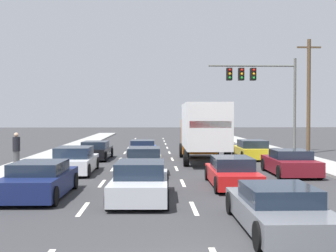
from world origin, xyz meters
TOP-DOWN VIEW (x-y plane):
  - ground_plane at (0.00, 25.00)m, footprint 140.00×140.00m
  - sidewalk_right at (8.21, 20.00)m, footprint 2.53×80.00m
  - sidewalk_left at (-8.21, 20.00)m, footprint 2.53×80.00m
  - lane_markings at (-0.00, 21.01)m, footprint 6.94×52.00m
  - car_black at (-4.98, 21.06)m, footprint 1.98×4.20m
  - car_white at (-5.14, 14.32)m, footprint 1.97×4.22m
  - car_navy at (-5.25, 8.07)m, footprint 2.06×4.38m
  - car_blue at (-1.94, 22.02)m, footprint 1.90×4.51m
  - car_tan at (-1.69, 13.91)m, footprint 1.82×4.09m
  - car_silver at (-1.69, 7.49)m, footprint 2.05×4.57m
  - box_truck at (1.80, 19.05)m, footprint 2.74×8.08m
  - car_red at (1.93, 10.11)m, footprint 1.87×4.43m
  - car_gray at (1.89, 3.45)m, footprint 2.00×4.59m
  - car_yellow at (5.22, 20.97)m, footprint 1.98×4.22m
  - car_maroon at (5.34, 13.38)m, footprint 2.07×4.15m
  - traffic_signal_mast at (6.76, 26.25)m, footprint 6.85×0.69m
  - utility_pole_mid at (10.45, 25.08)m, footprint 1.80×0.28m
  - pedestrian_near_corner at (-8.37, 15.59)m, footprint 0.38×0.38m

SIDE VIEW (x-z plane):
  - ground_plane at x=0.00m, z-range 0.00..0.00m
  - lane_markings at x=0.00m, z-range 0.00..0.01m
  - sidewalk_right at x=8.21m, z-range 0.00..0.14m
  - sidewalk_left at x=-8.21m, z-range 0.00..0.14m
  - car_gray at x=1.89m, z-range -0.04..1.07m
  - car_blue at x=-1.94m, z-range -0.06..1.14m
  - car_red at x=1.93m, z-range -0.05..1.14m
  - car_black at x=-4.98m, z-range -0.04..1.14m
  - car_maroon at x=5.34m, z-range -0.05..1.16m
  - car_yellow at x=5.22m, z-range -0.05..1.20m
  - car_navy at x=-5.25m, z-range -0.04..1.21m
  - car_silver at x=-1.69m, z-range -0.06..1.24m
  - car_tan at x=-1.69m, z-range -0.05..1.25m
  - car_white at x=-5.14m, z-range -0.05..1.26m
  - pedestrian_near_corner at x=-8.37m, z-range 0.14..1.97m
  - box_truck at x=1.80m, z-range 0.25..3.82m
  - utility_pole_mid at x=10.45m, z-range 0.14..8.69m
  - traffic_signal_mast at x=6.76m, z-range 1.85..9.15m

